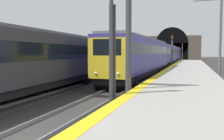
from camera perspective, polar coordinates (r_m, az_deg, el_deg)
name	(u,v)px	position (r m, az deg, el deg)	size (l,w,h in m)	color
platform_right_edge_strip	(93,119)	(6.94, -4.25, -10.65)	(112.00, 0.50, 0.01)	yellow
train_main_approaching	(164,54)	(47.25, 11.22, 3.41)	(62.95, 3.24, 4.10)	navy
train_adjacent_platform	(91,57)	(24.86, -4.69, 2.95)	(38.84, 3.31, 4.91)	#333338
railway_signal_near	(111,38)	(10.70, -0.11, 7.00)	(0.39, 0.38, 5.65)	#38383D
railway_signal_mid	(172,49)	(43.53, 13.01, 4.47)	(0.39, 0.38, 5.51)	#4C4C54
railway_signal_far	(182,50)	(89.12, 15.14, 4.16)	(0.39, 0.38, 5.72)	#4C4C54
overhead_signal_gantry	(50,7)	(14.18, -13.38, 13.28)	(0.70, 8.59, 6.64)	#3F3F47
tunnel_portal	(172,48)	(96.94, 13.00, 4.77)	(2.71, 20.02, 11.64)	#51473D
catenary_mast_near	(220,37)	(25.13, 22.53, 6.78)	(0.22, 2.49, 7.93)	#595B60
catenary_mast_far	(126,48)	(67.49, 3.04, 4.76)	(0.22, 1.82, 7.28)	#595B60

